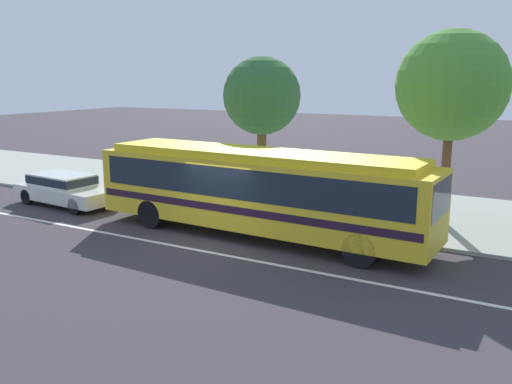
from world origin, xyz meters
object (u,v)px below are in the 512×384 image
object	(u,v)px
street_tree_near_stop	(262,97)
street_tree_mid_block	(452,86)
sedan_behind_bus	(65,188)
pedestrian_walking_along_curb	(223,178)
bus_stop_sign	(372,187)
pedestrian_waiting_near_sign	(260,186)
transit_bus	(258,187)

from	to	relation	value
street_tree_near_stop	street_tree_mid_block	world-z (taller)	street_tree_mid_block
sedan_behind_bus	pedestrian_walking_along_curb	bearing A→B (deg)	31.95
sedan_behind_bus	street_tree_near_stop	world-z (taller)	street_tree_near_stop
street_tree_near_stop	bus_stop_sign	bearing A→B (deg)	-27.76
sedan_behind_bus	street_tree_mid_block	size ratio (longest dim) A/B	0.72
sedan_behind_bus	pedestrian_waiting_near_sign	distance (m)	8.23
pedestrian_waiting_near_sign	bus_stop_sign	bearing A→B (deg)	-9.20
pedestrian_walking_along_curb	street_tree_near_stop	xyz separation A→B (m)	(1.10, 1.32, 3.32)
pedestrian_walking_along_curb	street_tree_mid_block	world-z (taller)	street_tree_mid_block
sedan_behind_bus	bus_stop_sign	size ratio (longest dim) A/B	1.95
pedestrian_waiting_near_sign	street_tree_near_stop	xyz separation A→B (m)	(-1.19, 2.28, 3.27)
bus_stop_sign	pedestrian_waiting_near_sign	bearing A→B (deg)	170.80
pedestrian_waiting_near_sign	pedestrian_walking_along_curb	bearing A→B (deg)	157.14
sedan_behind_bus	bus_stop_sign	world-z (taller)	bus_stop_sign
transit_bus	bus_stop_sign	bearing A→B (deg)	28.48
pedestrian_walking_along_curb	street_tree_near_stop	world-z (taller)	street_tree_near_stop
transit_bus	pedestrian_waiting_near_sign	size ratio (longest dim) A/B	6.80
bus_stop_sign	pedestrian_walking_along_curb	bearing A→B (deg)	166.02
transit_bus	pedestrian_walking_along_curb	distance (m)	5.02
pedestrian_waiting_near_sign	street_tree_mid_block	size ratio (longest dim) A/B	0.26
sedan_behind_bus	street_tree_near_stop	size ratio (longest dim) A/B	0.81
pedestrian_waiting_near_sign	pedestrian_walking_along_curb	world-z (taller)	pedestrian_waiting_near_sign
pedestrian_walking_along_curb	street_tree_mid_block	bearing A→B (deg)	5.55
pedestrian_walking_along_curb	bus_stop_sign	bearing A→B (deg)	-13.98
pedestrian_walking_along_curb	transit_bus	bearing A→B (deg)	-43.98
pedestrian_walking_along_curb	bus_stop_sign	xyz separation A→B (m)	(6.83, -1.70, 0.62)
pedestrian_walking_along_curb	street_tree_mid_block	distance (m)	9.50
sedan_behind_bus	pedestrian_walking_along_curb	world-z (taller)	pedestrian_walking_along_curb
street_tree_mid_block	sedan_behind_bus	bearing A→B (deg)	-163.16
bus_stop_sign	transit_bus	bearing A→B (deg)	-151.52
transit_bus	sedan_behind_bus	xyz separation A→B (m)	(-9.13, 0.00, -0.94)
pedestrian_waiting_near_sign	pedestrian_walking_along_curb	size ratio (longest dim) A/B	1.06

